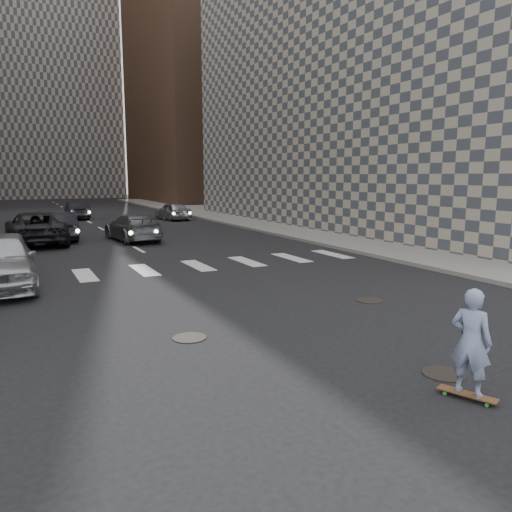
{
  "coord_description": "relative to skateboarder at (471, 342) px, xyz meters",
  "views": [
    {
      "loc": [
        -5.15,
        -8.2,
        3.3
      ],
      "look_at": [
        0.34,
        2.85,
        1.3
      ],
      "focal_mm": 35.0,
      "sensor_mm": 36.0,
      "label": 1
    }
  ],
  "objects": [
    {
      "name": "manhole_a",
      "position": [
        0.41,
        0.83,
        -0.88
      ],
      "size": [
        0.7,
        0.7,
        0.02
      ],
      "primitive_type": "cylinder",
      "color": "black",
      "rests_on": "ground"
    },
    {
      "name": "traffic_car_d",
      "position": [
        5.09,
        31.33,
        -0.22
      ],
      "size": [
        2.06,
        4.11,
        1.34
      ],
      "primitive_type": "imported",
      "rotation": [
        0.0,
        0.0,
        3.27
      ],
      "color": "#AFB2B7",
      "rests_on": "ground"
    },
    {
      "name": "manhole_b",
      "position": [
        -2.79,
        4.53,
        -0.88
      ],
      "size": [
        0.7,
        0.7,
        0.02
      ],
      "primitive_type": "cylinder",
      "color": "black",
      "rests_on": "ground"
    },
    {
      "name": "skateboarder",
      "position": [
        0.0,
        0.0,
        0.0
      ],
      "size": [
        0.58,
        0.87,
        1.7
      ],
      "rotation": [
        0.0,
        0.0,
        0.4
      ],
      "color": "brown",
      "rests_on": "ground"
    },
    {
      "name": "building_right",
      "position": [
        17.7,
        21.82,
        10.09
      ],
      "size": [
        15.0,
        33.0,
        22.0
      ],
      "color": "#ADA08E",
      "rests_on": "ground"
    },
    {
      "name": "tower_right",
      "position": [
        19.21,
        58.33,
        17.11
      ],
      "size": [
        18.0,
        24.0,
        36.0
      ],
      "primitive_type": "cube",
      "color": "brown",
      "rests_on": "ground"
    },
    {
      "name": "tower_center",
      "position": [
        -0.79,
        81.33,
        23.11
      ],
      "size": [
        22.0,
        20.0,
        48.0
      ],
      "primitive_type": "cube",
      "color": "#ADA08E",
      "rests_on": "ground"
    },
    {
      "name": "manhole_c",
      "position": [
        2.51,
        5.33,
        -0.88
      ],
      "size": [
        0.7,
        0.7,
        0.02
      ],
      "primitive_type": "cylinder",
      "color": "black",
      "rests_on": "ground"
    },
    {
      "name": "traffic_car_e",
      "position": [
        -1.23,
        35.31,
        -0.2
      ],
      "size": [
        1.47,
        4.17,
        1.37
      ],
      "primitive_type": "imported",
      "rotation": [
        0.0,
        0.0,
        3.14
      ],
      "color": "black",
      "rests_on": "ground"
    },
    {
      "name": "traffic_car_b",
      "position": [
        -0.29,
        20.61,
        -0.21
      ],
      "size": [
        2.35,
        4.87,
        1.37
      ],
      "primitive_type": "imported",
      "rotation": [
        0.0,
        0.0,
        3.23
      ],
      "color": "slate",
      "rests_on": "ground"
    },
    {
      "name": "sidewalk_right",
      "position": [
        13.71,
        23.33,
        -0.81
      ],
      "size": [
        13.0,
        80.0,
        0.15
      ],
      "primitive_type": "cube",
      "color": "gray",
      "rests_on": "ground"
    },
    {
      "name": "traffic_car_a",
      "position": [
        -3.61,
        22.52,
        -0.16
      ],
      "size": [
        1.74,
        4.5,
        1.46
      ],
      "primitive_type": "imported",
      "rotation": [
        0.0,
        0.0,
        3.1
      ],
      "color": "black",
      "rests_on": "ground"
    },
    {
      "name": "ground",
      "position": [
        -0.79,
        3.33,
        -0.89
      ],
      "size": [
        160.0,
        160.0,
        0.0
      ],
      "primitive_type": "plane",
      "color": "black",
      "rests_on": "ground"
    },
    {
      "name": "traffic_car_c",
      "position": [
        -4.82,
        21.33,
        -0.11
      ],
      "size": [
        2.65,
        5.66,
        1.57
      ],
      "primitive_type": "imported",
      "rotation": [
        0.0,
        0.0,
        3.15
      ],
      "color": "black",
      "rests_on": "ground"
    }
  ]
}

